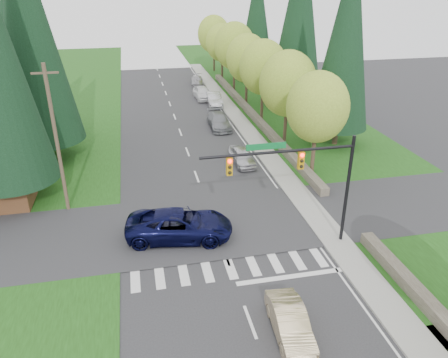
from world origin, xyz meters
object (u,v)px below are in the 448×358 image
object	(u,v)px
parked_car_a	(242,156)
parked_car_b	(219,121)
suv_navy	(180,225)
parked_car_c	(214,99)
parked_car_e	(197,81)
sedan_champagne	(290,323)
parked_car_d	(202,93)

from	to	relation	value
parked_car_a	parked_car_b	world-z (taller)	parked_car_b
suv_navy	parked_car_c	xyz separation A→B (m)	(7.66, 28.68, -0.12)
parked_car_c	parked_car_e	xyz separation A→B (m)	(-0.38, 11.30, -0.16)
parked_car_b	parked_car_e	size ratio (longest dim) A/B	1.19
parked_car_c	parked_car_e	distance (m)	11.30
suv_navy	sedan_champagne	bearing A→B (deg)	-147.08
parked_car_d	parked_car_e	xyz separation A→B (m)	(0.54, 7.99, -0.18)
sedan_champagne	parked_car_a	distance (m)	19.54
suv_navy	parked_car_e	world-z (taller)	suv_navy
parked_car_c	parked_car_d	size ratio (longest dim) A/B	1.00
parked_car_d	suv_navy	bearing A→B (deg)	-104.67
parked_car_a	suv_navy	bearing A→B (deg)	-125.13
sedan_champagne	parked_car_d	bearing A→B (deg)	89.63
suv_navy	parked_car_a	xyz separation A→B (m)	(6.56, 10.37, -0.21)
parked_car_c	parked_car_d	bearing A→B (deg)	109.31
parked_car_d	parked_car_c	bearing A→B (deg)	-77.19
parked_car_b	parked_car_e	world-z (taller)	parked_car_b
parked_car_d	parked_car_e	bearing A→B (deg)	83.33
parked_car_b	parked_car_d	world-z (taller)	parked_car_d
sedan_champagne	suv_navy	world-z (taller)	suv_navy
suv_navy	parked_car_d	bearing A→B (deg)	-2.40
sedan_champagne	parked_car_a	world-z (taller)	parked_car_a
sedan_champagne	suv_navy	bearing A→B (deg)	117.03
parked_car_b	parked_car_e	distance (m)	19.81
parked_car_d	parked_car_e	size ratio (longest dim) A/B	1.10
sedan_champagne	suv_navy	xyz separation A→B (m)	(-3.89, 8.99, 0.22)
suv_navy	parked_car_b	world-z (taller)	suv_navy
parked_car_a	parked_car_d	world-z (taller)	parked_car_d
sedan_champagne	suv_navy	size ratio (longest dim) A/B	0.63
suv_navy	parked_car_d	distance (m)	32.69
suv_navy	parked_car_d	size ratio (longest dim) A/B	1.37
parked_car_e	parked_car_a	bearing A→B (deg)	-85.20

